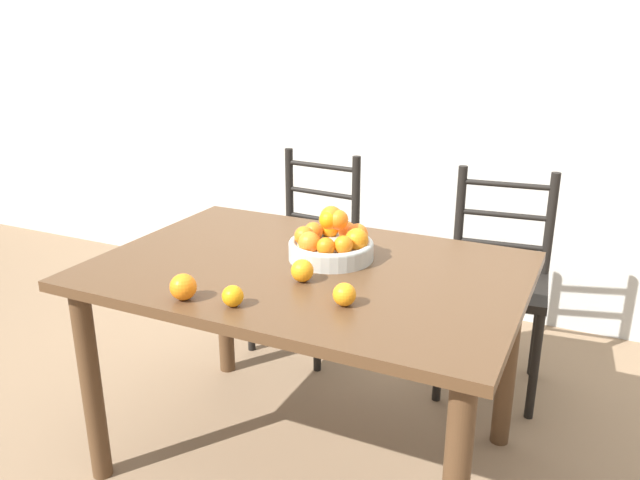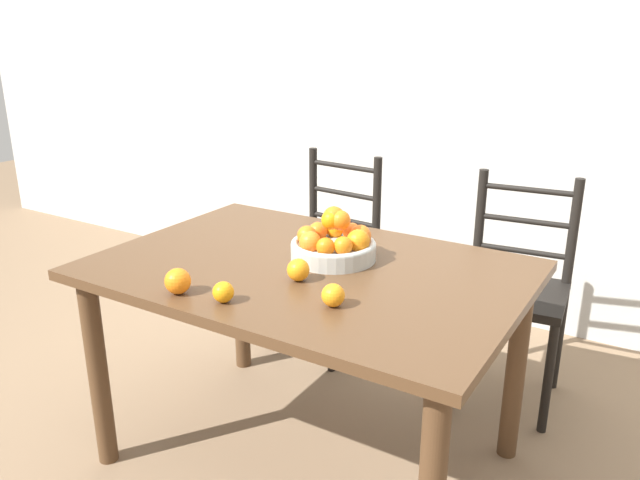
{
  "view_description": "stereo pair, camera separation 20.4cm",
  "coord_description": "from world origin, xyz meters",
  "px_view_note": "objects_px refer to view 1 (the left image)",
  "views": [
    {
      "loc": [
        0.87,
        -1.73,
        1.52
      ],
      "look_at": [
        0.04,
        0.01,
        0.86
      ],
      "focal_mm": 35.0,
      "sensor_mm": 36.0,
      "label": 1
    },
    {
      "loc": [
        1.05,
        -1.64,
        1.52
      ],
      "look_at": [
        0.04,
        0.01,
        0.86
      ],
      "focal_mm": 35.0,
      "sensor_mm": 36.0,
      "label": 2
    }
  ],
  "objects_px": {
    "orange_loose_0": "(233,296)",
    "chair_left": "(307,254)",
    "chair_right": "(496,286)",
    "orange_loose_2": "(344,294)",
    "fruit_bowl": "(332,243)",
    "orange_loose_3": "(302,271)",
    "orange_loose_1": "(183,287)"
  },
  "relations": [
    {
      "from": "orange_loose_0",
      "to": "chair_left",
      "type": "relative_size",
      "value": 0.07
    },
    {
      "from": "chair_left",
      "to": "chair_right",
      "type": "bearing_deg",
      "value": 5.3
    },
    {
      "from": "chair_left",
      "to": "chair_right",
      "type": "relative_size",
      "value": 1.0
    },
    {
      "from": "fruit_bowl",
      "to": "orange_loose_3",
      "type": "xyz_separation_m",
      "value": [
        0.0,
        -0.22,
        -0.02
      ]
    },
    {
      "from": "orange_loose_2",
      "to": "chair_right",
      "type": "height_order",
      "value": "chair_right"
    },
    {
      "from": "orange_loose_0",
      "to": "chair_right",
      "type": "xyz_separation_m",
      "value": [
        0.54,
        1.19,
        -0.33
      ]
    },
    {
      "from": "fruit_bowl",
      "to": "chair_right",
      "type": "relative_size",
      "value": 0.31
    },
    {
      "from": "fruit_bowl",
      "to": "orange_loose_2",
      "type": "relative_size",
      "value": 4.32
    },
    {
      "from": "chair_right",
      "to": "orange_loose_0",
      "type": "bearing_deg",
      "value": -120.3
    },
    {
      "from": "orange_loose_0",
      "to": "chair_right",
      "type": "relative_size",
      "value": 0.07
    },
    {
      "from": "orange_loose_1",
      "to": "orange_loose_2",
      "type": "distance_m",
      "value": 0.47
    },
    {
      "from": "orange_loose_1",
      "to": "orange_loose_2",
      "type": "xyz_separation_m",
      "value": [
        0.44,
        0.16,
        -0.01
      ]
    },
    {
      "from": "orange_loose_2",
      "to": "orange_loose_3",
      "type": "xyz_separation_m",
      "value": [
        -0.19,
        0.11,
        0.0
      ]
    },
    {
      "from": "fruit_bowl",
      "to": "orange_loose_0",
      "type": "bearing_deg",
      "value": -101.33
    },
    {
      "from": "fruit_bowl",
      "to": "orange_loose_1",
      "type": "bearing_deg",
      "value": -116.84
    },
    {
      "from": "orange_loose_2",
      "to": "chair_left",
      "type": "bearing_deg",
      "value": 121.67
    },
    {
      "from": "orange_loose_0",
      "to": "chair_left",
      "type": "bearing_deg",
      "value": 106.9
    },
    {
      "from": "orange_loose_3",
      "to": "chair_left",
      "type": "bearing_deg",
      "value": 115.9
    },
    {
      "from": "orange_loose_3",
      "to": "chair_right",
      "type": "relative_size",
      "value": 0.08
    },
    {
      "from": "fruit_bowl",
      "to": "chair_right",
      "type": "height_order",
      "value": "same"
    },
    {
      "from": "fruit_bowl",
      "to": "orange_loose_2",
      "type": "xyz_separation_m",
      "value": [
        0.19,
        -0.33,
        -0.02
      ]
    },
    {
      "from": "orange_loose_2",
      "to": "chair_left",
      "type": "relative_size",
      "value": 0.07
    },
    {
      "from": "orange_loose_1",
      "to": "orange_loose_0",
      "type": "bearing_deg",
      "value": 8.16
    },
    {
      "from": "orange_loose_1",
      "to": "orange_loose_3",
      "type": "relative_size",
      "value": 1.1
    },
    {
      "from": "fruit_bowl",
      "to": "orange_loose_0",
      "type": "distance_m",
      "value": 0.48
    },
    {
      "from": "fruit_bowl",
      "to": "orange_loose_0",
      "type": "xyz_separation_m",
      "value": [
        -0.09,
        -0.47,
        -0.03
      ]
    },
    {
      "from": "orange_loose_0",
      "to": "chair_right",
      "type": "distance_m",
      "value": 1.35
    },
    {
      "from": "orange_loose_0",
      "to": "orange_loose_1",
      "type": "height_order",
      "value": "orange_loose_1"
    },
    {
      "from": "fruit_bowl",
      "to": "orange_loose_3",
      "type": "distance_m",
      "value": 0.22
    },
    {
      "from": "orange_loose_1",
      "to": "chair_right",
      "type": "height_order",
      "value": "chair_right"
    },
    {
      "from": "chair_left",
      "to": "orange_loose_1",
      "type": "bearing_deg",
      "value": -75.08
    },
    {
      "from": "fruit_bowl",
      "to": "chair_right",
      "type": "bearing_deg",
      "value": 57.87
    }
  ]
}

